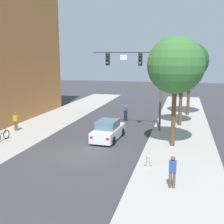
{
  "coord_description": "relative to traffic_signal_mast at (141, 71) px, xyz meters",
  "views": [
    {
      "loc": [
        6.53,
        -17.08,
        6.45
      ],
      "look_at": [
        0.79,
        5.16,
        2.0
      ],
      "focal_mm": 44.82,
      "sensor_mm": 36.0,
      "label": 1
    }
  ],
  "objects": [
    {
      "name": "street_tree_second",
      "position": [
        3.4,
        2.53,
        0.45
      ],
      "size": [
        3.37,
        3.37,
        7.35
      ],
      "color": "brown",
      "rests_on": "sidewalk_right"
    },
    {
      "name": "pedestrian_sidewalk_left_walker",
      "position": [
        -10.52,
        -3.2,
        -4.26
      ],
      "size": [
        0.36,
        0.22,
        1.64
      ],
      "color": "brown",
      "rests_on": "sidewalk_left"
    },
    {
      "name": "fire_hydrant",
      "position": [
        1.8,
        -8.62,
        -4.81
      ],
      "size": [
        0.48,
        0.24,
        0.72
      ],
      "color": "#B2B2B7",
      "rests_on": "sidewalk_right"
    },
    {
      "name": "sidewalk_right",
      "position": [
        3.62,
        -7.15,
        -5.25
      ],
      "size": [
        5.0,
        60.0,
        0.15
      ],
      "primitive_type": "cube",
      "color": "#A8A59E",
      "rests_on": "ground"
    },
    {
      "name": "traffic_signal_mast",
      "position": [
        0.0,
        0.0,
        0.0
      ],
      "size": [
        6.16,
        0.38,
        7.5
      ],
      "color": "#514C47",
      "rests_on": "sidewalk_right"
    },
    {
      "name": "car_lead_white",
      "position": [
        -2.07,
        -3.31,
        -4.6
      ],
      "size": [
        2.0,
        4.32,
        1.6
      ],
      "color": "silver",
      "rests_on": "ground"
    },
    {
      "name": "pedestrian_crossing_road",
      "position": [
        -2.1,
        3.68,
        -4.41
      ],
      "size": [
        0.36,
        0.22,
        1.64
      ],
      "color": "#232847",
      "rests_on": "ground"
    },
    {
      "name": "ground_plane",
      "position": [
        -2.88,
        -7.15,
        -5.32
      ],
      "size": [
        120.0,
        120.0,
        0.0
      ],
      "primitive_type": "plane",
      "color": "#38383D"
    },
    {
      "name": "street_tree_third",
      "position": [
        4.19,
        7.82,
        0.8
      ],
      "size": [
        3.93,
        3.93,
        7.97
      ],
      "color": "brown",
      "rests_on": "sidewalk_right"
    },
    {
      "name": "pedestrian_sidewalk_right_walker",
      "position": [
        3.3,
        -11.07,
        -4.26
      ],
      "size": [
        0.36,
        0.22,
        1.64
      ],
      "color": "brown",
      "rests_on": "sidewalk_right"
    },
    {
      "name": "street_tree_nearest",
      "position": [
        3.02,
        -4.14,
        0.62
      ],
      "size": [
        4.0,
        4.0,
        7.81
      ],
      "color": "brown",
      "rests_on": "sidewalk_right"
    },
    {
      "name": "bicycle_leaning",
      "position": [
        -9.79,
        -6.19,
        -4.78
      ],
      "size": [
        0.13,
        1.77,
        0.98
      ],
      "color": "black",
      "rests_on": "sidewalk_left"
    }
  ]
}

